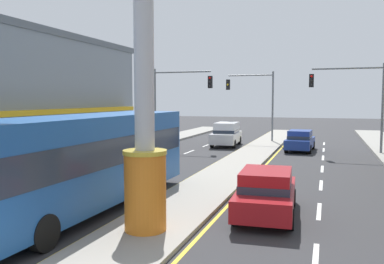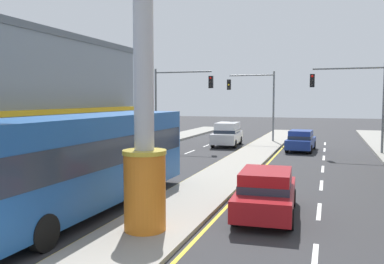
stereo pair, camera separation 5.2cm
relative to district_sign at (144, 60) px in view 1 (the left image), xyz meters
The scene contains 12 objects.
median_strip 13.73m from the district_sign, 90.00° to the left, with size 2.60×52.00×0.14m, color gray.
sidewalk_left 15.10m from the district_sign, 130.64° to the left, with size 2.85×60.00×0.18m, color gray.
lane_markings 12.50m from the district_sign, 90.00° to the left, with size 9.34×52.00×0.01m.
district_sign is the anchor object (origin of this frame).
storefront_left 19.48m from the district_sign, 142.50° to the left, with size 8.36×21.98×8.29m.
traffic_light_left_side 20.69m from the district_sign, 108.42° to the left, with size 4.86×0.46×6.20m.
traffic_light_right_side 20.69m from the district_sign, 71.58° to the left, with size 4.86×0.46×6.20m.
traffic_light_median_far 25.65m from the district_sign, 92.80° to the left, with size 4.20×0.46×6.20m.
suv_near_right_lane 22.38m from the district_sign, 97.70° to the left, with size 2.17×4.70×1.90m.
sedan_far_right_lane 20.99m from the district_sign, 81.78° to the left, with size 2.02×4.39×1.53m.
bus_near_left_lane 4.47m from the district_sign, 152.85° to the left, with size 2.74×11.25×3.26m.
sedan_mid_left_lane 5.84m from the district_sign, 44.97° to the left, with size 2.02×4.39×1.53m.
Camera 1 is at (4.77, -5.02, 3.82)m, focal length 37.91 mm.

